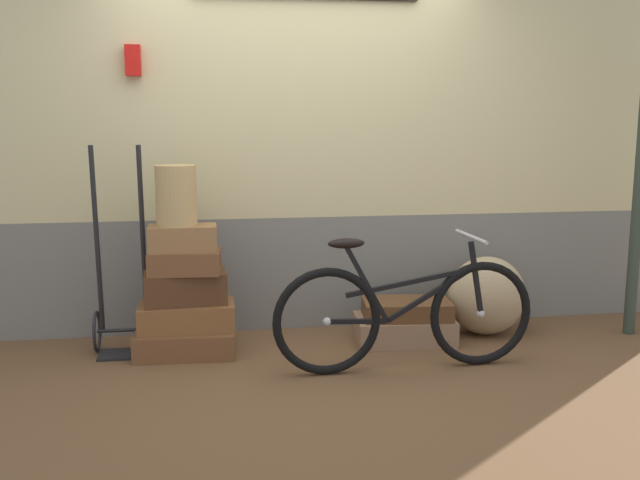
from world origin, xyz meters
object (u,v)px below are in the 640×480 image
suitcase_4 (183,238)px  suitcase_6 (407,309)px  suitcase_5 (404,329)px  wicker_basket (176,195)px  suitcase_0 (186,342)px  luggage_trolley (123,302)px  bicycle (405,314)px  suitcase_1 (187,316)px  burlap_sack (486,296)px  suitcase_3 (185,262)px  suitcase_2 (185,287)px

suitcase_4 → suitcase_6: (1.48, 0.02, -0.53)m
suitcase_5 → wicker_basket: bearing=-175.8°
suitcase_0 → wicker_basket: wicker_basket is taller
suitcase_0 → luggage_trolley: size_ratio=0.47×
suitcase_0 → suitcase_6: suitcase_6 is taller
bicycle → suitcase_6: bearing=72.5°
suitcase_5 → luggage_trolley: bearing=-179.0°
suitcase_6 → suitcase_1: bearing=-173.2°
suitcase_1 → bicycle: 1.41m
wicker_basket → bicycle: bearing=-21.2°
burlap_sack → suitcase_0: bearing=-176.7°
suitcase_0 → suitcase_3: size_ratio=1.43×
suitcase_5 → wicker_basket: wicker_basket is taller
suitcase_5 → luggage_trolley: size_ratio=0.49×
wicker_basket → suitcase_3: bearing=-31.5°
suitcase_5 → burlap_sack: bearing=11.5°
suitcase_6 → wicker_basket: (-1.52, 0.00, 0.80)m
suitcase_2 → wicker_basket: size_ratio=1.36×
suitcase_5 → bicycle: 0.62m
suitcase_3 → bicycle: (1.31, -0.50, -0.26)m
wicker_basket → suitcase_4: bearing=-30.0°
wicker_basket → burlap_sack: wicker_basket is taller
suitcase_6 → luggage_trolley: luggage_trolley is taller
wicker_basket → burlap_sack: (2.12, 0.10, -0.76)m
burlap_sack → suitcase_6: bearing=-171.1°
suitcase_2 → bicycle: 1.43m
suitcase_5 → bicycle: bearing=-102.1°
suitcase_6 → burlap_sack: size_ratio=1.06×
suitcase_4 → burlap_sack: size_ratio=0.76×
suitcase_5 → burlap_sack: burlap_sack is taller
suitcase_3 → wicker_basket: 0.43m
luggage_trolley → burlap_sack: luggage_trolley is taller
suitcase_2 → wicker_basket: (-0.04, -0.02, 0.60)m
suitcase_6 → burlap_sack: burlap_sack is taller
suitcase_0 → suitcase_6: (1.49, 0.02, 0.15)m
burlap_sack → bicycle: (-0.77, -0.62, 0.07)m
suitcase_3 → burlap_sack: 2.11m
suitcase_1 → burlap_sack: 2.08m
suitcase_0 → suitcase_6: 1.49m
suitcase_2 → suitcase_6: size_ratio=0.88×
suitcase_1 → suitcase_5: suitcase_1 is taller
suitcase_2 → suitcase_5: 1.51m
suitcase_3 → wicker_basket: (-0.04, 0.03, 0.42)m
suitcase_2 → burlap_sack: size_ratio=0.93×
suitcase_4 → suitcase_5: suitcase_4 is taller
bicycle → suitcase_1: bearing=158.6°
luggage_trolley → bicycle: luggage_trolley is taller
suitcase_1 → luggage_trolley: size_ratio=0.45×
suitcase_1 → suitcase_2: (-0.01, 0.03, 0.19)m
suitcase_5 → burlap_sack: 0.65m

